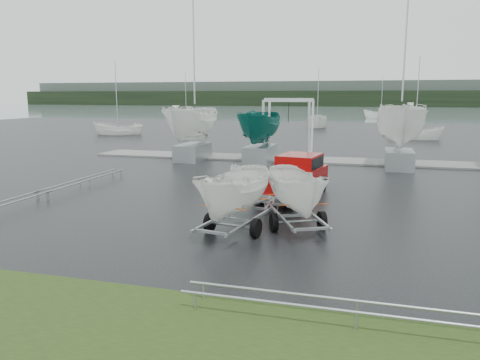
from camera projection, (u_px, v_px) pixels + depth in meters
ground_plane at (263, 203)px, 19.02m from camera, size 120.00×120.00×0.00m
lake at (355, 113)px, 113.72m from camera, size 300.00×300.00×0.00m
grass_verge at (130, 333)px, 8.61m from camera, size 40.00×40.00×0.00m
dock at (307, 160)px, 31.33m from camera, size 30.00×3.00×0.12m
treeline at (362, 99)px, 179.47m from camera, size 300.00×8.00×6.00m
far_hill at (363, 93)px, 186.69m from camera, size 300.00×6.00×10.00m
pickup_truck at (295, 175)px, 20.17m from camera, size 2.56×5.45×1.74m
trailer_hitched at (235, 154)px, 14.43m from camera, size 1.85×3.74×4.64m
trailer_parked at (298, 155)px, 14.90m from camera, size 2.58×3.76×4.46m
boat_hoist at (288, 120)px, 31.20m from camera, size 3.30×2.18×4.12m
keelboat_0 at (192, 99)px, 30.68m from camera, size 2.56×3.20×10.73m
keelboat_1 at (260, 107)px, 29.73m from camera, size 2.27×3.20×7.14m
keelboat_2 at (403, 93)px, 27.12m from camera, size 2.78×3.20×10.96m
mast_rack_0 at (84, 179)px, 22.31m from camera, size 0.56×6.50×0.06m
mast_rack_2 at (357, 307)px, 8.90m from camera, size 7.00×0.56×0.06m
moored_boat_0 at (118, 135)px, 51.62m from camera, size 2.47×2.42×10.87m
moored_boat_1 at (317, 127)px, 64.10m from camera, size 3.15×3.21×11.60m
moored_boat_2 at (415, 139)px, 46.18m from camera, size 2.24×2.19×10.67m
moored_boat_4 at (186, 122)px, 76.61m from camera, size 3.61×3.64×11.59m
moored_boat_5 at (381, 119)px, 86.50m from camera, size 3.37×3.33×11.38m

